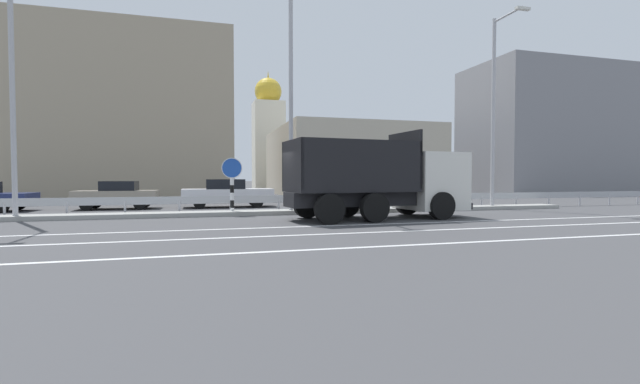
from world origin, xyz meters
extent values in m
plane|color=#424244|center=(0.00, 0.00, 0.00)|extent=(320.00, 320.00, 0.00)
cube|color=silver|center=(3.08, -2.53, 0.00)|extent=(51.40, 0.16, 0.01)
cube|color=silver|center=(3.08, -4.47, 0.00)|extent=(51.40, 0.16, 0.01)
cube|color=silver|center=(3.08, -6.86, 0.00)|extent=(51.40, 0.16, 0.01)
cube|color=gray|center=(0.00, 2.22, 0.09)|extent=(28.27, 1.10, 0.18)
cube|color=#9EA0A5|center=(0.00, 3.05, 0.62)|extent=(51.40, 0.04, 0.32)
cylinder|color=#ADADB2|center=(-10.58, 3.05, 0.31)|extent=(0.09, 0.09, 0.62)
cylinder|color=#ADADB2|center=(-8.47, 3.05, 0.31)|extent=(0.09, 0.09, 0.62)
cylinder|color=#ADADB2|center=(-6.35, 3.05, 0.31)|extent=(0.09, 0.09, 0.62)
cylinder|color=#ADADB2|center=(-4.23, 3.05, 0.31)|extent=(0.09, 0.09, 0.62)
cylinder|color=#ADADB2|center=(-2.12, 3.05, 0.31)|extent=(0.09, 0.09, 0.62)
cylinder|color=#ADADB2|center=(0.00, 3.05, 0.31)|extent=(0.09, 0.09, 0.62)
cylinder|color=#ADADB2|center=(2.12, 3.05, 0.31)|extent=(0.09, 0.09, 0.62)
cylinder|color=#ADADB2|center=(4.23, 3.05, 0.31)|extent=(0.09, 0.09, 0.62)
cylinder|color=#ADADB2|center=(6.35, 3.05, 0.31)|extent=(0.09, 0.09, 0.62)
cylinder|color=#ADADB2|center=(8.47, 3.05, 0.31)|extent=(0.09, 0.09, 0.62)
cylinder|color=#ADADB2|center=(10.58, 3.05, 0.31)|extent=(0.09, 0.09, 0.62)
cylinder|color=#ADADB2|center=(12.70, 3.05, 0.31)|extent=(0.09, 0.09, 0.62)
cylinder|color=#ADADB2|center=(14.82, 3.05, 0.31)|extent=(0.09, 0.09, 0.62)
cylinder|color=#ADADB2|center=(16.93, 3.05, 0.31)|extent=(0.09, 0.09, 0.62)
cylinder|color=#ADADB2|center=(19.05, 3.05, 0.31)|extent=(0.09, 0.09, 0.62)
cylinder|color=#ADADB2|center=(21.17, 3.05, 0.31)|extent=(0.09, 0.09, 0.62)
cube|color=silver|center=(5.51, -0.53, 1.43)|extent=(2.29, 2.59, 2.24)
cube|color=black|center=(6.57, -0.44, 1.82)|extent=(0.21, 2.07, 0.84)
cube|color=black|center=(6.60, -0.43, 0.47)|extent=(0.30, 2.37, 0.24)
cube|color=black|center=(2.04, -0.82, 0.79)|extent=(4.97, 1.74, 0.53)
cube|color=black|center=(2.04, -0.82, 1.11)|extent=(4.86, 2.71, 0.12)
cube|color=black|center=(1.95, 0.28, 2.04)|extent=(4.67, 0.50, 1.74)
cube|color=black|center=(2.13, -1.93, 2.04)|extent=(4.67, 0.50, 1.74)
cube|color=black|center=(4.32, -0.63, 2.26)|extent=(0.30, 2.32, 2.18)
cube|color=black|center=(-0.24, -1.02, 2.04)|extent=(0.30, 2.32, 1.74)
cylinder|color=black|center=(5.10, 0.63, 0.52)|extent=(1.06, 0.41, 1.04)
cylinder|color=black|center=(5.30, -1.73, 0.52)|extent=(1.06, 0.41, 1.04)
cylinder|color=black|center=(2.30, 0.39, 0.52)|extent=(1.06, 0.41, 1.04)
cylinder|color=black|center=(2.51, -1.97, 0.52)|extent=(1.06, 0.41, 1.04)
cylinder|color=black|center=(0.60, 0.24, 0.52)|extent=(1.06, 0.41, 1.04)
cylinder|color=black|center=(0.80, -2.12, 0.52)|extent=(1.06, 0.41, 1.04)
cylinder|color=white|center=(-2.11, 2.22, 0.16)|extent=(0.16, 0.16, 0.32)
cylinder|color=black|center=(-2.11, 2.22, 0.47)|extent=(0.16, 0.16, 0.32)
cylinder|color=white|center=(-2.11, 2.22, 0.79)|extent=(0.16, 0.16, 0.32)
cylinder|color=black|center=(-2.11, 2.22, 1.10)|extent=(0.16, 0.16, 0.32)
cylinder|color=white|center=(-2.11, 2.22, 1.42)|extent=(0.16, 0.16, 0.32)
cylinder|color=#1E4CB2|center=(-2.11, 2.22, 1.97)|extent=(0.79, 0.03, 0.79)
cylinder|color=white|center=(-2.11, 2.22, 1.97)|extent=(0.85, 0.02, 0.85)
cylinder|color=#ADADB2|center=(-9.92, 2.20, 4.73)|extent=(0.18, 0.18, 9.45)
cylinder|color=#ADADB2|center=(0.36, 2.06, 5.20)|extent=(0.18, 0.18, 10.40)
cylinder|color=#ADADB2|center=(10.64, 2.31, 4.69)|extent=(0.18, 0.18, 9.38)
cylinder|color=#ADADB2|center=(10.63, 1.34, 9.23)|extent=(0.12, 1.93, 0.10)
cube|color=silver|center=(10.62, 0.38, 9.15)|extent=(0.70, 0.21, 0.12)
cylinder|color=black|center=(-11.88, 8.05, 0.30)|extent=(0.61, 0.22, 0.60)
cylinder|color=black|center=(-11.93, 6.28, 0.30)|extent=(0.61, 0.22, 0.60)
cube|color=gray|center=(-7.38, 7.37, 0.61)|extent=(3.86, 1.82, 0.63)
cube|color=black|center=(-7.26, 7.37, 1.16)|extent=(1.64, 1.56, 0.47)
cylinder|color=black|center=(-8.58, 6.57, 0.30)|extent=(0.60, 0.21, 0.60)
cylinder|color=black|center=(-8.54, 8.22, 0.30)|extent=(0.60, 0.21, 0.60)
cylinder|color=black|center=(-6.21, 6.52, 0.30)|extent=(0.60, 0.21, 0.60)
cylinder|color=black|center=(-6.17, 8.16, 0.30)|extent=(0.60, 0.21, 0.60)
cube|color=silver|center=(-1.97, 7.26, 0.64)|extent=(4.67, 1.85, 0.68)
cube|color=black|center=(-2.11, 7.26, 1.23)|extent=(1.96, 1.62, 0.51)
cylinder|color=black|center=(-0.52, 8.13, 0.30)|extent=(0.60, 0.20, 0.60)
cylinder|color=black|center=(-0.52, 6.38, 0.30)|extent=(0.60, 0.20, 0.60)
cylinder|color=black|center=(-3.42, 8.13, 0.30)|extent=(0.60, 0.20, 0.60)
cylinder|color=black|center=(-3.42, 6.38, 0.30)|extent=(0.60, 0.20, 0.60)
cube|color=#A3A3A8|center=(3.49, 7.35, 0.68)|extent=(4.54, 1.97, 0.77)
cube|color=black|center=(3.63, 7.36, 1.36)|extent=(1.96, 1.60, 0.58)
cylinder|color=black|center=(2.17, 6.46, 0.30)|extent=(0.61, 0.24, 0.60)
cylinder|color=black|center=(2.07, 8.06, 0.30)|extent=(0.61, 0.24, 0.60)
cylinder|color=black|center=(4.92, 6.64, 0.30)|extent=(0.61, 0.24, 0.60)
cylinder|color=black|center=(4.81, 8.24, 0.30)|extent=(0.61, 0.24, 0.60)
cube|color=tan|center=(-9.46, 20.35, 6.36)|extent=(17.06, 8.43, 12.72)
cube|color=#B7AD99|center=(10.16, 22.92, 3.07)|extent=(13.16, 15.05, 6.14)
cube|color=gray|center=(32.08, 20.43, 6.38)|extent=(17.56, 9.26, 12.75)
cube|color=silver|center=(4.62, 35.62, 5.30)|extent=(3.60, 3.60, 10.60)
sphere|color=gold|center=(4.62, 35.62, 11.89)|extent=(3.24, 3.24, 3.24)
cone|color=gold|center=(4.62, 35.62, 13.79)|extent=(0.30, 0.30, 1.20)
camera|label=1|loc=(-3.40, -15.85, 1.59)|focal=24.00mm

